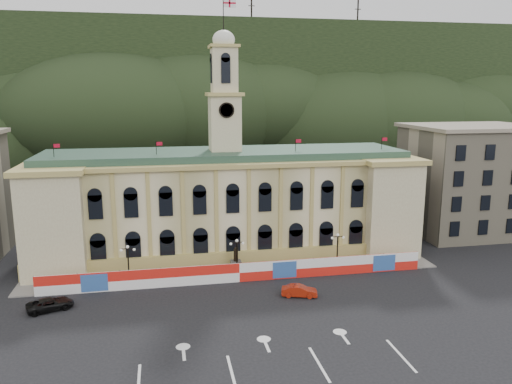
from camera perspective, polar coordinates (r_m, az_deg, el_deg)
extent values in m
plane|color=black|center=(52.36, 0.78, -16.21)|extent=(260.00, 260.00, 0.00)
cube|color=black|center=(175.62, -7.95, 10.69)|extent=(230.00, 70.00, 44.00)
cube|color=#595651|center=(161.67, 5.21, 13.52)|extent=(22.00, 8.00, 14.00)
cube|color=#595651|center=(158.14, -25.52, 11.06)|extent=(16.00, 7.00, 10.00)
cylinder|color=black|center=(165.02, -0.52, 20.51)|extent=(0.50, 0.50, 20.00)
cylinder|color=black|center=(174.69, 11.57, 19.79)|extent=(0.50, 0.50, 20.00)
cube|color=beige|center=(75.97, -3.48, -1.68)|extent=(55.00, 15.00, 14.00)
cube|color=tan|center=(70.17, -2.58, -7.74)|extent=(56.00, 0.80, 2.40)
cube|color=tan|center=(74.64, -3.55, 3.78)|extent=(56.20, 16.20, 0.60)
cube|color=#2E4D3D|center=(74.55, -3.55, 4.31)|extent=(53.00, 13.00, 1.20)
cube|color=beige|center=(75.74, -21.31, -2.51)|extent=(8.00, 17.00, 14.00)
cube|color=beige|center=(81.37, 13.26, -1.08)|extent=(8.00, 17.00, 14.00)
cube|color=beige|center=(74.11, -3.60, 7.84)|extent=(4.40, 4.40, 8.00)
cube|color=tan|center=(73.95, -3.64, 11.09)|extent=(5.20, 5.20, 0.50)
cube|color=beige|center=(74.00, -3.67, 13.65)|extent=(3.60, 3.60, 6.50)
cube|color=tan|center=(74.20, -3.71, 16.27)|extent=(4.20, 4.20, 0.40)
cylinder|color=black|center=(71.72, -3.38, 9.32)|extent=(2.20, 0.20, 2.20)
ellipsoid|color=silver|center=(74.28, -3.72, 16.96)|extent=(3.20, 3.20, 2.72)
cylinder|color=black|center=(74.65, -3.75, 19.41)|extent=(0.12, 0.12, 5.00)
cube|color=white|center=(75.03, -3.04, 20.76)|extent=(1.80, 0.04, 1.20)
cube|color=#B70B24|center=(75.00, -3.04, 20.77)|extent=(1.80, 0.02, 0.22)
cube|color=#B70B24|center=(75.00, -3.04, 20.77)|extent=(0.22, 0.02, 1.20)
cube|color=tan|center=(93.88, 23.25, 1.19)|extent=(20.00, 16.00, 18.00)
cube|color=gray|center=(92.81, 23.71, 6.84)|extent=(21.00, 17.00, 0.60)
cube|color=red|center=(65.32, -1.91, -9.19)|extent=(50.00, 0.25, 2.50)
cube|color=#3059A2|center=(65.08, -17.99, -9.86)|extent=(3.20, 0.05, 2.20)
cube|color=#3059A2|center=(66.33, 3.30, -8.87)|extent=(3.20, 0.05, 2.20)
cube|color=#3059A2|center=(70.90, 14.44, -7.86)|extent=(3.20, 0.05, 2.20)
cube|color=slate|center=(68.28, -2.27, -9.30)|extent=(56.00, 5.50, 0.16)
cube|color=#595651|center=(68.22, -2.31, -8.58)|extent=(1.40, 1.40, 1.80)
cylinder|color=black|center=(67.66, -2.32, -7.23)|extent=(0.60, 0.60, 1.60)
sphere|color=black|center=(67.37, -2.33, -6.51)|extent=(0.44, 0.44, 0.44)
cylinder|color=black|center=(67.06, -14.27, -10.00)|extent=(0.44, 0.44, 0.30)
cylinder|color=black|center=(66.28, -14.37, -8.19)|extent=(0.18, 0.18, 4.80)
cube|color=black|center=(65.55, -14.47, -6.29)|extent=(1.60, 0.08, 0.08)
sphere|color=silver|center=(65.66, -15.16, -6.44)|extent=(0.36, 0.36, 0.36)
sphere|color=silver|center=(65.55, -13.76, -6.40)|extent=(0.36, 0.36, 0.36)
sphere|color=silver|center=(65.48, -14.48, -6.09)|extent=(0.40, 0.40, 0.40)
cylinder|color=black|center=(67.56, -2.18, -9.47)|extent=(0.44, 0.44, 0.30)
cylinder|color=black|center=(66.79, -2.19, -7.67)|extent=(0.18, 0.18, 4.80)
cube|color=black|center=(66.07, -2.21, -5.78)|extent=(1.60, 0.08, 0.08)
sphere|color=silver|center=(66.00, -2.89, -5.94)|extent=(0.36, 0.36, 0.36)
sphere|color=silver|center=(66.23, -1.52, -5.87)|extent=(0.36, 0.36, 0.36)
sphere|color=silver|center=(65.99, -2.21, -5.58)|extent=(0.40, 0.40, 0.40)
cylinder|color=black|center=(70.88, 9.21, -8.59)|extent=(0.44, 0.44, 0.30)
cylinder|color=black|center=(70.14, 9.27, -6.86)|extent=(0.18, 0.18, 4.80)
cube|color=black|center=(69.46, 9.33, -5.06)|extent=(1.60, 0.08, 0.08)
sphere|color=silver|center=(69.23, 8.70, -5.22)|extent=(0.36, 0.36, 0.36)
sphere|color=silver|center=(69.77, 9.95, -5.13)|extent=(0.36, 0.36, 0.36)
sphere|color=silver|center=(69.39, 9.34, -4.86)|extent=(0.40, 0.40, 0.40)
imported|color=#A11E0B|center=(61.35, 4.98, -11.19)|extent=(3.78, 5.09, 1.42)
imported|color=black|center=(62.18, -22.46, -11.76)|extent=(5.50, 6.52, 1.40)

